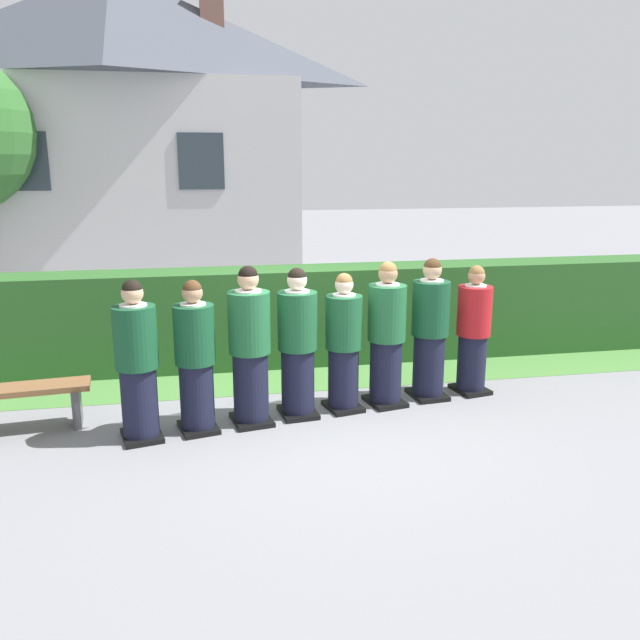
% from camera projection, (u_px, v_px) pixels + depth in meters
% --- Properties ---
extents(ground_plane, '(60.00, 60.00, 0.00)m').
position_uv_depth(ground_plane, '(320.00, 412.00, 7.25)').
color(ground_plane, slate).
extents(student_front_row_0, '(0.47, 0.55, 1.62)m').
position_uv_depth(student_front_row_0, '(137.00, 365.00, 6.39)').
color(student_front_row_0, black).
rests_on(student_front_row_0, ground).
extents(student_front_row_1, '(0.46, 0.54, 1.57)m').
position_uv_depth(student_front_row_1, '(195.00, 361.00, 6.60)').
color(student_front_row_1, black).
rests_on(student_front_row_1, ground).
extents(student_front_row_2, '(0.47, 0.56, 1.68)m').
position_uv_depth(student_front_row_2, '(250.00, 350.00, 6.79)').
color(student_front_row_2, black).
rests_on(student_front_row_2, ground).
extents(student_front_row_3, '(0.43, 0.51, 1.63)m').
position_uv_depth(student_front_row_3, '(298.00, 346.00, 7.00)').
color(student_front_row_3, black).
rests_on(student_front_row_3, ground).
extents(student_front_row_4, '(0.44, 0.53, 1.54)m').
position_uv_depth(student_front_row_4, '(344.00, 346.00, 7.18)').
color(student_front_row_4, black).
rests_on(student_front_row_4, ground).
extents(student_front_row_5, '(0.47, 0.54, 1.64)m').
position_uv_depth(student_front_row_5, '(386.00, 338.00, 7.33)').
color(student_front_row_5, black).
rests_on(student_front_row_5, ground).
extents(student_front_row_6, '(0.43, 0.51, 1.64)m').
position_uv_depth(student_front_row_6, '(430.00, 332.00, 7.54)').
color(student_front_row_6, black).
rests_on(student_front_row_6, ground).
extents(student_in_red_blazer, '(0.43, 0.50, 1.54)m').
position_uv_depth(student_in_red_blazer, '(473.00, 333.00, 7.73)').
color(student_in_red_blazer, black).
rests_on(student_in_red_blazer, ground).
extents(hedge, '(11.11, 0.70, 1.31)m').
position_uv_depth(hedge, '(294.00, 316.00, 8.93)').
color(hedge, '#285623').
rests_on(hedge, ground).
extents(school_building_main, '(7.83, 3.53, 6.57)m').
position_uv_depth(school_building_main, '(121.00, 129.00, 14.16)').
color(school_building_main, silver).
rests_on(school_building_main, ground).
extents(wooden_bench, '(1.43, 0.51, 0.48)m').
position_uv_depth(wooden_bench, '(19.00, 399.00, 6.67)').
color(wooden_bench, brown).
rests_on(wooden_bench, ground).
extents(lawn_strip, '(11.11, 0.90, 0.01)m').
position_uv_depth(lawn_strip, '(304.00, 379.00, 8.32)').
color(lawn_strip, '#477A38').
rests_on(lawn_strip, ground).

